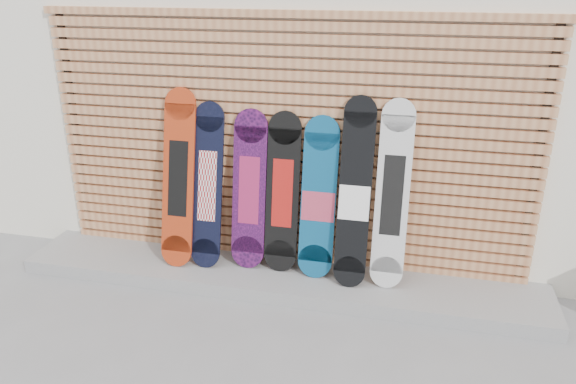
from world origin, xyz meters
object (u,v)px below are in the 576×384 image
(snowboard_5, at_px, (355,195))
(snowboard_6, at_px, (392,196))
(snowboard_2, at_px, (249,190))
(snowboard_3, at_px, (283,193))
(snowboard_4, at_px, (319,199))
(snowboard_0, at_px, (178,179))
(snowboard_1, at_px, (208,186))

(snowboard_5, bearing_deg, snowboard_6, 6.37)
(snowboard_2, xyz_separation_m, snowboard_6, (1.22, -0.03, 0.08))
(snowboard_3, bearing_deg, snowboard_4, -3.95)
(snowboard_0, relative_size, snowboard_6, 1.00)
(snowboard_6, bearing_deg, snowboard_4, 179.10)
(snowboard_0, bearing_deg, snowboard_6, 1.05)
(snowboard_3, height_order, snowboard_5, snowboard_5)
(snowboard_2, bearing_deg, snowboard_3, 0.71)
(snowboard_3, height_order, snowboard_6, snowboard_6)
(snowboard_5, xyz_separation_m, snowboard_6, (0.30, 0.03, 0.01))
(snowboard_3, relative_size, snowboard_5, 0.89)
(snowboard_1, xyz_separation_m, snowboard_6, (1.58, 0.01, 0.05))
(snowboard_2, relative_size, snowboard_6, 0.90)
(snowboard_0, bearing_deg, snowboard_5, 0.01)
(snowboard_5, distance_m, snowboard_6, 0.30)
(snowboard_1, distance_m, snowboard_3, 0.66)
(snowboard_2, height_order, snowboard_4, snowboard_2)
(snowboard_2, bearing_deg, snowboard_6, -1.30)
(snowboard_0, distance_m, snowboard_1, 0.27)
(snowboard_5, height_order, snowboard_6, snowboard_5)
(snowboard_3, bearing_deg, snowboard_1, -176.14)
(snowboard_1, height_order, snowboard_4, snowboard_1)
(snowboard_6, bearing_deg, snowboard_2, 178.70)
(snowboard_2, relative_size, snowboard_4, 1.02)
(snowboard_3, bearing_deg, snowboard_6, -1.94)
(snowboard_1, bearing_deg, snowboard_5, -0.90)
(snowboard_1, relative_size, snowboard_2, 1.03)
(snowboard_4, xyz_separation_m, snowboard_5, (0.31, -0.04, 0.09))
(snowboard_2, bearing_deg, snowboard_1, -173.61)
(snowboard_2, bearing_deg, snowboard_0, -174.38)
(snowboard_3, bearing_deg, snowboard_5, -5.95)
(snowboard_0, xyz_separation_m, snowboard_1, (0.26, 0.02, -0.05))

